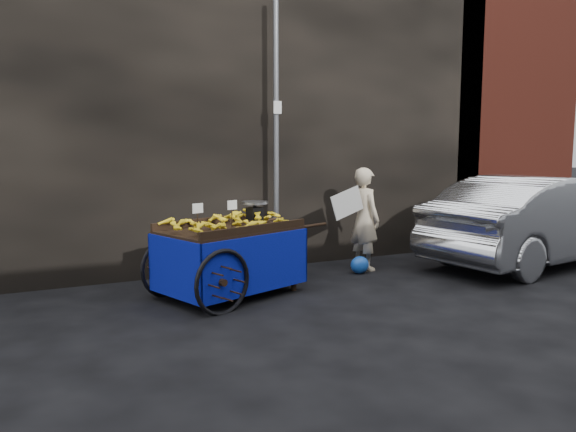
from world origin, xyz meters
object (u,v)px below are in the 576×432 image
plastic_bag (360,265)px  parked_car (539,220)px  banana_cart (227,236)px  vendor (364,219)px

plastic_bag → parked_car: 3.04m
plastic_bag → banana_cart: bearing=-171.3°
parked_car → plastic_bag: bearing=69.1°
vendor → banana_cart: bearing=92.9°
plastic_bag → parked_car: parked_car is taller
banana_cart → parked_car: size_ratio=0.58×
banana_cart → plastic_bag: (2.16, 0.33, -0.63)m
vendor → parked_car: (2.71, -0.85, -0.08)m
banana_cart → vendor: (2.36, 0.55, 0.01)m
banana_cart → vendor: bearing=-6.3°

